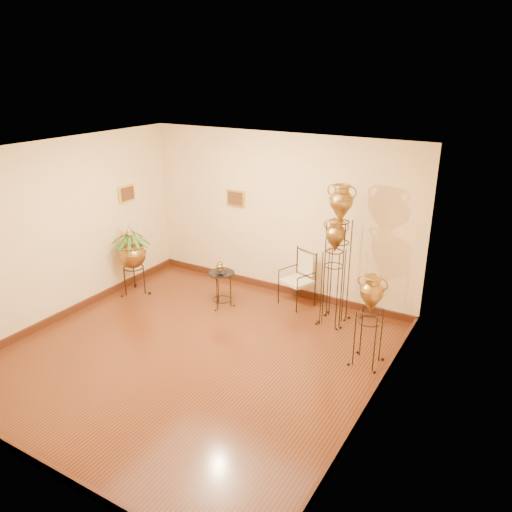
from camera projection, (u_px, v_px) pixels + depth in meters
The scene contains 8 objects.
ground at pixel (194, 354), 7.00m from camera, with size 5.00×5.00×0.00m, color #5A3015.
room_shell at pixel (188, 237), 6.39m from camera, with size 5.02×5.02×2.81m.
amphora_tall at pixel (338, 254), 7.53m from camera, with size 0.57×0.57×2.22m.
amphora_mid at pixel (333, 272), 7.56m from camera, with size 0.40×0.40×1.71m.
amphora_short at pixel (369, 320), 6.57m from camera, with size 0.50×0.50×1.30m.
planter_urn at pixel (132, 252), 8.65m from camera, with size 0.76×0.76×1.38m.
armchair at pixel (297, 279), 8.31m from camera, with size 0.66×0.64×0.93m.
side_table at pixel (222, 289), 8.28m from camera, with size 0.53×0.53×0.78m.
Camera 1 is at (3.81, -4.77, 3.78)m, focal length 35.00 mm.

